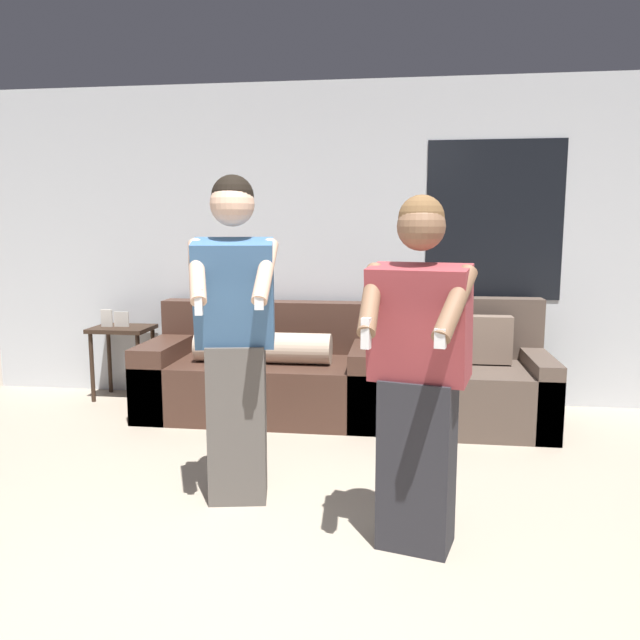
# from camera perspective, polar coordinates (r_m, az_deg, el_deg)

# --- Properties ---
(ground_plane) EXTENTS (14.00, 14.00, 0.00)m
(ground_plane) POSITION_cam_1_polar(r_m,az_deg,el_deg) (2.59, -5.68, -26.91)
(ground_plane) COLOR tan
(wall_back) EXTENTS (6.51, 0.07, 2.70)m
(wall_back) POSITION_cam_1_polar(r_m,az_deg,el_deg) (5.38, 2.44, 6.95)
(wall_back) COLOR silver
(wall_back) RESTS_ON ground_plane
(couch) EXTENTS (1.95, 0.95, 0.87)m
(couch) POSITION_cam_1_polar(r_m,az_deg,el_deg) (5.10, -4.80, -4.97)
(couch) COLOR #472D23
(couch) RESTS_ON ground_plane
(armchair) EXTENTS (0.92, 0.91, 0.94)m
(armchair) POSITION_cam_1_polar(r_m,az_deg,el_deg) (4.96, 14.93, -5.58)
(armchair) COLOR brown
(armchair) RESTS_ON ground_plane
(side_table) EXTENTS (0.50, 0.40, 0.79)m
(side_table) POSITION_cam_1_polar(r_m,az_deg,el_deg) (5.73, -17.65, -1.61)
(side_table) COLOR #332319
(side_table) RESTS_ON ground_plane
(person_left) EXTENTS (0.48, 0.55, 1.76)m
(person_left) POSITION_cam_1_polar(r_m,az_deg,el_deg) (3.36, -7.74, -1.66)
(person_left) COLOR #56514C
(person_left) RESTS_ON ground_plane
(person_right) EXTENTS (0.52, 0.56, 1.64)m
(person_right) POSITION_cam_1_polar(r_m,az_deg,el_deg) (2.88, 8.97, -5.14)
(person_right) COLOR #28282D
(person_right) RESTS_ON ground_plane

